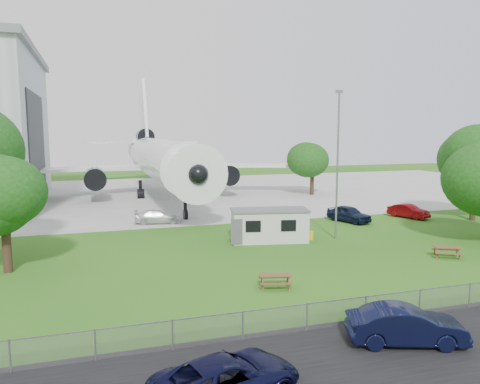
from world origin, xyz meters
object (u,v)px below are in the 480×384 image
object	(u,v)px
car_centre_sedan	(406,326)
picnic_east	(447,257)
airliner	(160,158)
site_cabin	(270,225)
picnic_west	(275,287)

from	to	relation	value
car_centre_sedan	picnic_east	bearing A→B (deg)	-27.92
airliner	site_cabin	distance (m)	29.36
site_cabin	picnic_east	distance (m)	13.28
picnic_west	airliner	bearing A→B (deg)	106.51
airliner	picnic_east	size ratio (longest dim) A/B	26.52
picnic_west	picnic_east	world-z (taller)	same
picnic_west	car_centre_sedan	world-z (taller)	car_centre_sedan
picnic_east	airliner	bearing A→B (deg)	140.43
picnic_west	car_centre_sedan	bearing A→B (deg)	-57.71
car_centre_sedan	site_cabin	bearing A→B (deg)	15.46
car_centre_sedan	picnic_west	bearing A→B (deg)	36.37
picnic_west	car_centre_sedan	distance (m)	8.71
airliner	picnic_west	xyz separation A→B (m)	(0.87, -39.45, -5.27)
site_cabin	picnic_west	bearing A→B (deg)	-109.62
site_cabin	car_centre_sedan	distance (m)	19.09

